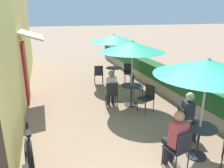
% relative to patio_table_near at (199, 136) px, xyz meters
% --- Properties ---
extents(cafe_facade_wall, '(0.98, 14.01, 4.20)m').
position_rel_patio_table_near_xyz_m(cafe_facade_wall, '(-3.82, 5.24, 1.59)').
color(cafe_facade_wall, '#E0CC6B').
rests_on(cafe_facade_wall, ground_plane).
extents(planter_hedge, '(0.60, 13.01, 1.01)m').
position_rel_patio_table_near_xyz_m(planter_hedge, '(1.47, 5.27, 0.04)').
color(planter_hedge, gray).
rests_on(planter_hedge, ground_plane).
extents(patio_table_near, '(0.69, 0.69, 0.73)m').
position_rel_patio_table_near_xyz_m(patio_table_near, '(0.00, 0.00, 0.00)').
color(patio_table_near, '#28282D').
rests_on(patio_table_near, ground_plane).
extents(patio_umbrella_near, '(2.12, 2.12, 2.23)m').
position_rel_patio_table_near_xyz_m(patio_umbrella_near, '(0.00, -0.00, 1.52)').
color(patio_umbrella_near, '#B7B7BC').
rests_on(patio_umbrella_near, ground_plane).
extents(cafe_chair_near_right, '(0.49, 0.49, 0.87)m').
position_rel_patio_table_near_xyz_m(cafe_chair_near_right, '(0.12, 0.68, 0.02)').
color(cafe_chair_near_right, '#232328').
rests_on(cafe_chair_near_right, ground_plane).
extents(seated_patron_near_right, '(0.47, 0.42, 1.25)m').
position_rel_patio_table_near_xyz_m(seated_patron_near_right, '(0.22, 0.65, 0.19)').
color(seated_patron_near_right, '#23232D').
rests_on(seated_patron_near_right, ground_plane).
extents(cafe_chair_near_back, '(0.49, 0.49, 0.87)m').
position_rel_patio_table_near_xyz_m(cafe_chair_near_back, '(-0.65, -0.24, 0.02)').
color(cafe_chair_near_back, '#232328').
rests_on(cafe_chair_near_back, ground_plane).
extents(seated_patron_near_back, '(0.41, 0.47, 1.25)m').
position_rel_patio_table_near_xyz_m(seated_patron_near_back, '(-0.67, -0.13, 0.19)').
color(seated_patron_near_back, '#23232D').
rests_on(seated_patron_near_back, ground_plane).
extents(coffee_cup_near, '(0.07, 0.07, 0.09)m').
position_rel_patio_table_near_xyz_m(coffee_cup_near, '(-0.04, 0.15, 0.28)').
color(coffee_cup_near, '#232328').
rests_on(coffee_cup_near, patio_table_near).
extents(patio_table_mid, '(0.69, 0.69, 0.73)m').
position_rel_patio_table_near_xyz_m(patio_table_mid, '(-0.28, 3.10, 0.00)').
color(patio_table_mid, '#28282D').
rests_on(patio_table_mid, ground_plane).
extents(patio_umbrella_mid, '(2.12, 2.12, 2.23)m').
position_rel_patio_table_near_xyz_m(patio_umbrella_mid, '(-0.28, 3.10, 1.52)').
color(patio_umbrella_mid, '#B7B7BC').
rests_on(patio_umbrella_mid, ground_plane).
extents(cafe_chair_mid_left, '(0.56, 0.56, 0.87)m').
position_rel_patio_table_near_xyz_m(cafe_chair_mid_left, '(0.10, 3.67, 0.02)').
color(cafe_chair_mid_left, '#232328').
rests_on(cafe_chair_mid_left, ground_plane).
extents(cafe_chair_mid_right, '(0.46, 0.46, 0.87)m').
position_rel_patio_table_near_xyz_m(cafe_chair_mid_right, '(-0.97, 3.15, 0.02)').
color(cafe_chair_mid_right, '#232328').
rests_on(cafe_chair_mid_right, ground_plane).
extents(seated_patron_mid_right, '(0.39, 0.45, 1.25)m').
position_rel_patio_table_near_xyz_m(seated_patron_mid_right, '(-0.95, 3.26, 0.19)').
color(seated_patron_mid_right, '#23232D').
rests_on(seated_patron_mid_right, ground_plane).
extents(cafe_chair_mid_back, '(0.51, 0.51, 0.87)m').
position_rel_patio_table_near_xyz_m(cafe_chair_mid_back, '(0.02, 2.48, 0.02)').
color(cafe_chair_mid_back, '#232328').
rests_on(cafe_chair_mid_back, ground_plane).
extents(coffee_cup_mid, '(0.07, 0.07, 0.09)m').
position_rel_patio_table_near_xyz_m(coffee_cup_mid, '(-0.25, 2.96, 0.28)').
color(coffee_cup_mid, teal).
rests_on(coffee_cup_mid, patio_table_mid).
extents(patio_table_far, '(0.69, 0.69, 0.73)m').
position_rel_patio_table_near_xyz_m(patio_table_far, '(-0.06, 5.68, 0.00)').
color(patio_table_far, '#28282D').
rests_on(patio_table_far, ground_plane).
extents(patio_umbrella_far, '(2.12, 2.12, 2.23)m').
position_rel_patio_table_near_xyz_m(patio_umbrella_far, '(-0.06, 5.68, 1.52)').
color(patio_umbrella_far, '#B7B7BC').
rests_on(patio_umbrella_far, ground_plane).
extents(cafe_chair_far_left, '(0.47, 0.47, 0.87)m').
position_rel_patio_table_near_xyz_m(cafe_chair_far_left, '(-0.75, 5.74, 0.02)').
color(cafe_chair_far_left, '#232328').
rests_on(cafe_chair_far_left, ground_plane).
extents(cafe_chair_far_right, '(0.47, 0.47, 0.87)m').
position_rel_patio_table_near_xyz_m(cafe_chair_far_right, '(0.63, 5.63, 0.02)').
color(cafe_chair_far_right, '#232328').
rests_on(cafe_chair_far_right, ground_plane).
extents(bicycle_second, '(0.25, 1.76, 0.74)m').
position_rel_patio_table_near_xyz_m(bicycle_second, '(-3.50, 1.13, -0.16)').
color(bicycle_second, black).
rests_on(bicycle_second, ground_plane).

